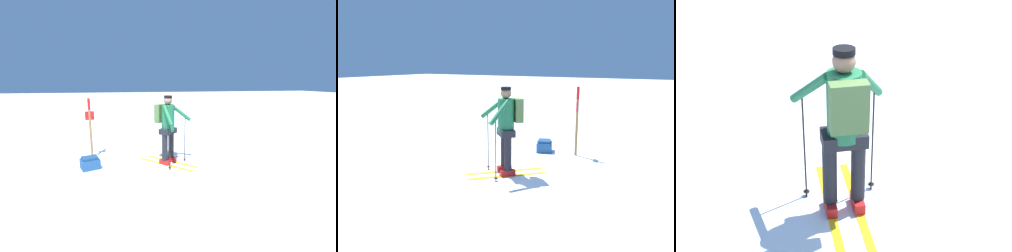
# 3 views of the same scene
# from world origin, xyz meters

# --- Properties ---
(ground_plane) EXTENTS (80.00, 80.00, 0.00)m
(ground_plane) POSITION_xyz_m (0.00, 0.00, 0.00)
(ground_plane) COLOR white
(skier) EXTENTS (1.45, 1.43, 1.81)m
(skier) POSITION_xyz_m (0.42, -0.56, 1.05)
(skier) COLOR gold
(skier) RESTS_ON ground_plane
(dropped_backpack) EXTENTS (0.51, 0.54, 0.31)m
(dropped_backpack) POSITION_xyz_m (0.41, 1.42, 0.15)
(dropped_backpack) COLOR navy
(dropped_backpack) RESTS_ON ground_plane
(trail_marker) EXTENTS (0.07, 0.24, 1.71)m
(trail_marker) POSITION_xyz_m (1.23, 1.48, 1.02)
(trail_marker) COLOR olive
(trail_marker) RESTS_ON ground_plane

